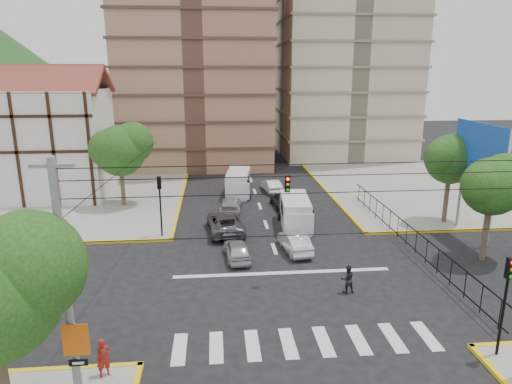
{
  "coord_description": "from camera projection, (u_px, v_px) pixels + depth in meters",
  "views": [
    {
      "loc": [
        -3.85,
        -23.61,
        11.8
      ],
      "look_at": [
        -1.24,
        5.09,
        4.0
      ],
      "focal_mm": 32.0,
      "sensor_mm": 36.0,
      "label": 1
    }
  ],
  "objects": [
    {
      "name": "tree_tudor",
      "position": [
        121.0,
        148.0,
        39.1
      ],
      "size": [
        5.39,
        4.4,
        7.43
      ],
      "color": "#473828",
      "rests_on": "ground"
    },
    {
      "name": "sidewalk_nw",
      "position": [
        47.0,
        196.0,
        43.57
      ],
      "size": [
        26.0,
        26.0,
        0.15
      ],
      "primitive_type": "cube",
      "color": "gray",
      "rests_on": "ground"
    },
    {
      "name": "crosswalk_stripes",
      "position": [
        306.0,
        342.0,
        20.35
      ],
      "size": [
        12.0,
        2.4,
        0.01
      ],
      "primitive_type": "cube",
      "color": "silver",
      "rests_on": "ground"
    },
    {
      "name": "tree_park_a",
      "position": [
        493.0,
        184.0,
        27.89
      ],
      "size": [
        4.41,
        3.6,
        6.83
      ],
      "color": "#473828",
      "rests_on": "ground"
    },
    {
      "name": "car_white_front_right",
      "position": [
        295.0,
        242.0,
        30.3
      ],
      "size": [
        1.9,
        4.1,
        1.3
      ],
      "primitive_type": "imported",
      "rotation": [
        0.0,
        0.0,
        3.28
      ],
      "color": "silver",
      "rests_on": "ground"
    },
    {
      "name": "car_silver_rear_left",
      "position": [
        231.0,
        204.0,
        39.07
      ],
      "size": [
        2.15,
        4.37,
        1.22
      ],
      "primitive_type": "imported",
      "rotation": [
        0.0,
        0.0,
        3.04
      ],
      "color": "silver",
      "rests_on": "ground"
    },
    {
      "name": "utility_pole_sw",
      "position": [
        66.0,
        284.0,
        15.43
      ],
      "size": [
        1.4,
        0.28,
        9.0
      ],
      "color": "slate",
      "rests_on": "ground"
    },
    {
      "name": "traffic_light_hanging",
      "position": [
        294.0,
        192.0,
        22.62
      ],
      "size": [
        18.0,
        9.12,
        0.92
      ],
      "color": "black",
      "rests_on": "ground"
    },
    {
      "name": "car_white_rear_right",
      "position": [
        271.0,
        186.0,
        45.08
      ],
      "size": [
        1.84,
        3.98,
        1.26
      ],
      "primitive_type": "imported",
      "rotation": [
        0.0,
        0.0,
        3.28
      ],
      "color": "white",
      "rests_on": "ground"
    },
    {
      "name": "traffic_light_se",
      "position": [
        506.0,
        290.0,
        18.49
      ],
      "size": [
        0.28,
        0.22,
        4.4
      ],
      "color": "black",
      "rests_on": "ground"
    },
    {
      "name": "van_left_lane",
      "position": [
        238.0,
        184.0,
        43.66
      ],
      "size": [
        2.68,
        5.37,
        2.31
      ],
      "rotation": [
        0.0,
        0.0,
        -0.14
      ],
      "color": "silver",
      "rests_on": "ground"
    },
    {
      "name": "tudor_building",
      "position": [
        51.0,
        142.0,
        42.31
      ],
      "size": [
        10.8,
        8.05,
        12.23
      ],
      "color": "silver",
      "rests_on": "ground"
    },
    {
      "name": "sidewalk_ne",
      "position": [
        447.0,
        186.0,
        47.07
      ],
      "size": [
        26.0,
        26.0,
        0.15
      ],
      "primitive_type": "cube",
      "color": "gray",
      "rests_on": "ground"
    },
    {
      "name": "park_fence",
      "position": [
        405.0,
        247.0,
        31.23
      ],
      "size": [
        0.1,
        22.5,
        1.66
      ],
      "primitive_type": null,
      "color": "black",
      "rests_on": "ground"
    },
    {
      "name": "tree_park_c",
      "position": [
        452.0,
        157.0,
        34.62
      ],
      "size": [
        4.65,
        3.8,
        7.25
      ],
      "color": "#473828",
      "rests_on": "ground"
    },
    {
      "name": "ground",
      "position": [
        286.0,
        282.0,
        26.12
      ],
      "size": [
        160.0,
        160.0,
        0.0
      ],
      "primitive_type": "plane",
      "color": "black",
      "rests_on": "ground"
    },
    {
      "name": "pedestrian_sw_corner",
      "position": [
        104.0,
        358.0,
        17.72
      ],
      "size": [
        0.69,
        0.61,
        1.58
      ],
      "primitive_type": "imported",
      "rotation": [
        0.0,
        0.0,
        0.52
      ],
      "color": "maroon",
      "rests_on": "sidewalk_sw"
    },
    {
      "name": "district_sign",
      "position": [
        77.0,
        347.0,
        15.82
      ],
      "size": [
        0.9,
        0.12,
        3.2
      ],
      "color": "slate",
      "rests_on": "ground"
    },
    {
      "name": "billboard",
      "position": [
        480.0,
        155.0,
        31.58
      ],
      "size": [
        0.36,
        6.2,
        8.1
      ],
      "color": "slate",
      "rests_on": "ground"
    },
    {
      "name": "van_right_lane",
      "position": [
        296.0,
        213.0,
        34.79
      ],
      "size": [
        2.43,
        5.3,
        2.32
      ],
      "rotation": [
        0.0,
        0.0,
        -0.08
      ],
      "color": "silver",
      "rests_on": "ground"
    },
    {
      "name": "car_grey_mid_left",
      "position": [
        225.0,
        223.0,
        33.88
      ],
      "size": [
        2.94,
        5.58,
        1.5
      ],
      "primitive_type": "imported",
      "rotation": [
        0.0,
        0.0,
        3.23
      ],
      "color": "#55585D",
      "rests_on": "ground"
    },
    {
      "name": "traffic_light_nw",
      "position": [
        160.0,
        196.0,
        32.12
      ],
      "size": [
        0.28,
        0.22,
        4.4
      ],
      "color": "black",
      "rests_on": "ground"
    },
    {
      "name": "pedestrian_crosswalk",
      "position": [
        347.0,
        279.0,
        24.7
      ],
      "size": [
        0.78,
        0.62,
        1.58
      ],
      "primitive_type": "imported",
      "rotation": [
        0.0,
        0.0,
        3.17
      ],
      "color": "black",
      "rests_on": "ground"
    },
    {
      "name": "car_darkgrey_mid_right",
      "position": [
        282.0,
        200.0,
        39.98
      ],
      "size": [
        2.0,
        4.12,
        1.36
      ],
      "primitive_type": "imported",
      "rotation": [
        0.0,
        0.0,
        3.24
      ],
      "color": "#252527",
      "rests_on": "ground"
    },
    {
      "name": "car_silver_front_left",
      "position": [
        237.0,
        250.0,
        29.12
      ],
      "size": [
        1.82,
        3.82,
        1.26
      ],
      "primitive_type": "imported",
      "rotation": [
        0.0,
        0.0,
        3.23
      ],
      "color": "#B3B3B8",
      "rests_on": "ground"
    },
    {
      "name": "stop_line",
      "position": [
        282.0,
        273.0,
        27.27
      ],
      "size": [
        13.0,
        0.4,
        0.01
      ],
      "primitive_type": "cube",
      "color": "silver",
      "rests_on": "ground"
    }
  ]
}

